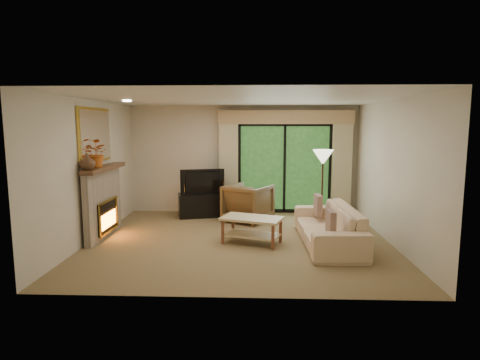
{
  "coord_description": "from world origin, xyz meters",
  "views": [
    {
      "loc": [
        0.29,
        -7.25,
        2.14
      ],
      "look_at": [
        0.0,
        0.3,
        1.1
      ],
      "focal_mm": 30.0,
      "sensor_mm": 36.0,
      "label": 1
    }
  ],
  "objects_px": {
    "media_console": "(202,205)",
    "sofa": "(328,225)",
    "armchair": "(248,203)",
    "coffee_table": "(252,230)"
  },
  "relations": [
    {
      "from": "sofa",
      "to": "coffee_table",
      "type": "height_order",
      "value": "sofa"
    },
    {
      "from": "media_console",
      "to": "coffee_table",
      "type": "bearing_deg",
      "value": -74.93
    },
    {
      "from": "armchair",
      "to": "sofa",
      "type": "height_order",
      "value": "armchair"
    },
    {
      "from": "media_console",
      "to": "armchair",
      "type": "height_order",
      "value": "armchair"
    },
    {
      "from": "media_console",
      "to": "sofa",
      "type": "distance_m",
      "value": 3.31
    },
    {
      "from": "coffee_table",
      "to": "armchair",
      "type": "bearing_deg",
      "value": 112.72
    },
    {
      "from": "armchair",
      "to": "sofa",
      "type": "distance_m",
      "value": 2.23
    },
    {
      "from": "media_console",
      "to": "armchair",
      "type": "relative_size",
      "value": 1.19
    },
    {
      "from": "armchair",
      "to": "coffee_table",
      "type": "relative_size",
      "value": 0.86
    },
    {
      "from": "media_console",
      "to": "sofa",
      "type": "xyz_separation_m",
      "value": [
        2.56,
        -2.09,
        0.07
      ]
    }
  ]
}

